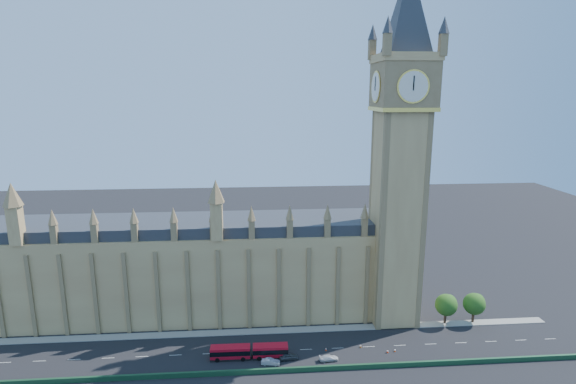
{
  "coord_description": "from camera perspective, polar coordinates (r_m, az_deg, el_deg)",
  "views": [
    {
      "loc": [
        -0.23,
        -100.08,
        62.42
      ],
      "look_at": [
        8.31,
        10.0,
        38.09
      ],
      "focal_mm": 28.0,
      "sensor_mm": 36.0,
      "label": 1
    }
  ],
  "objects": [
    {
      "name": "car_white",
      "position": [
        114.53,
        5.22,
        -20.26
      ],
      "size": [
        4.74,
        2.38,
        1.32
      ],
      "primitive_type": "imported",
      "rotation": [
        0.0,
        0.0,
        1.69
      ],
      "color": "silver",
      "rests_on": "ground"
    },
    {
      "name": "tree_east_far",
      "position": [
        137.89,
        22.64,
        -12.91
      ],
      "size": [
        6.0,
        6.0,
        8.5
      ],
      "color": "#382619",
      "rests_on": "ground"
    },
    {
      "name": "bridge_parapet",
      "position": [
        110.08,
        -3.82,
        -21.77
      ],
      "size": [
        160.0,
        0.6,
        1.2
      ],
      "primitive_type": "cube",
      "color": "#1E4C2D",
      "rests_on": "ground"
    },
    {
      "name": "cone_a",
      "position": [
        119.63,
        12.54,
        -19.14
      ],
      "size": [
        0.63,
        0.63,
        0.77
      ],
      "rotation": [
        0.0,
        0.0,
        0.38
      ],
      "color": "black",
      "rests_on": "ground"
    },
    {
      "name": "car_grey",
      "position": [
        114.46,
        0.08,
        -20.17
      ],
      "size": [
        4.67,
        2.27,
        1.53
      ],
      "primitive_type": "imported",
      "rotation": [
        0.0,
        0.0,
        1.68
      ],
      "color": "#3C3F43",
      "rests_on": "ground"
    },
    {
      "name": "kerb_north",
      "position": [
        126.07,
        -3.93,
        -17.24
      ],
      "size": [
        160.0,
        3.0,
        0.16
      ],
      "primitive_type": "cube",
      "color": "gray",
      "rests_on": "ground"
    },
    {
      "name": "cone_b",
      "position": [
        120.46,
        9.21,
        -18.76
      ],
      "size": [
        0.47,
        0.47,
        0.73
      ],
      "rotation": [
        0.0,
        0.0,
        -0.03
      ],
      "color": "black",
      "rests_on": "ground"
    },
    {
      "name": "cone_c",
      "position": [
        118.28,
        4.84,
        -19.28
      ],
      "size": [
        0.5,
        0.5,
        0.69
      ],
      "rotation": [
        0.0,
        0.0,
        -0.17
      ],
      "color": "black",
      "rests_on": "ground"
    },
    {
      "name": "car_silver",
      "position": [
        112.83,
        -2.23,
        -20.74
      ],
      "size": [
        4.48,
        2.06,
        1.42
      ],
      "primitive_type": "imported",
      "rotation": [
        0.0,
        0.0,
        1.44
      ],
      "color": "#AFB2B7",
      "rests_on": "ground"
    },
    {
      "name": "red_bus",
      "position": [
        114.93,
        -4.94,
        -19.53
      ],
      "size": [
        18.67,
        3.16,
        3.17
      ],
      "rotation": [
        0.0,
        0.0,
        -0.01
      ],
      "color": "red",
      "rests_on": "ground"
    },
    {
      "name": "cone_d",
      "position": [
        120.44,
        13.42,
        -18.97
      ],
      "size": [
        0.48,
        0.48,
        0.7
      ],
      "rotation": [
        0.0,
        0.0,
        -0.11
      ],
      "color": "black",
      "rests_on": "ground"
    },
    {
      "name": "palace_westminster",
      "position": [
        133.69,
        -15.0,
        -9.32
      ],
      "size": [
        120.0,
        20.0,
        28.0
      ],
      "color": "tan",
      "rests_on": "ground"
    },
    {
      "name": "elizabeth_tower",
      "position": [
        120.57,
        14.21,
        8.31
      ],
      "size": [
        20.59,
        20.59,
        105.0
      ],
      "color": "tan",
      "rests_on": "ground"
    },
    {
      "name": "ground",
      "position": [
        117.95,
        -3.88,
        -19.56
      ],
      "size": [
        400.0,
        400.0,
        0.0
      ],
      "primitive_type": "plane",
      "color": "black",
      "rests_on": "ground"
    },
    {
      "name": "tree_east_near",
      "position": [
        134.58,
        19.52,
        -13.29
      ],
      "size": [
        6.0,
        6.0,
        8.5
      ],
      "color": "#382619",
      "rests_on": "ground"
    }
  ]
}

